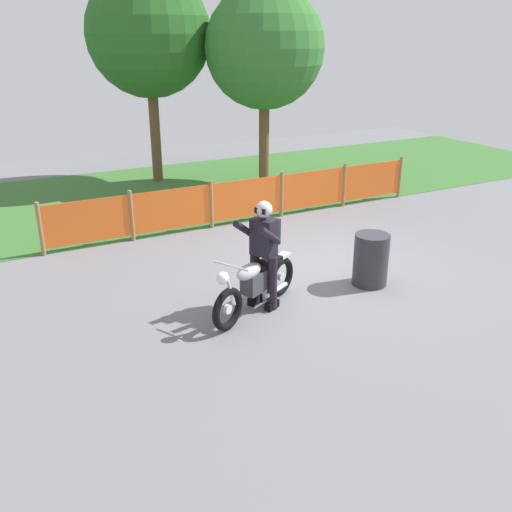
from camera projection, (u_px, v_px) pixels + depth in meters
The scene contains 8 objects.
ground at pixel (324, 269), 10.10m from camera, with size 24.00×24.00×0.02m, color slate.
grass_verge at pixel (194, 189), 15.18m from camera, with size 24.00×6.35×0.01m, color #386B2D.
barrier_fence at pixel (247, 198), 12.38m from camera, with size 8.81×0.08×1.05m.
tree_leftmost at pixel (149, 34), 14.67m from camera, with size 3.28×3.28×5.56m.
tree_near_left at pixel (265, 48), 14.34m from camera, with size 3.10×3.10×5.14m.
motorcycle_lead at pixel (256, 283), 8.37m from camera, with size 1.86×1.06×0.96m.
rider_lead at pixel (264, 249), 8.36m from camera, with size 0.78×0.70×1.69m.
oil_drum at pixel (371, 260), 9.31m from camera, with size 0.58×0.58×0.88m, color #2D2D33.
Camera 1 is at (-5.43, -7.64, 3.95)m, focal length 39.32 mm.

